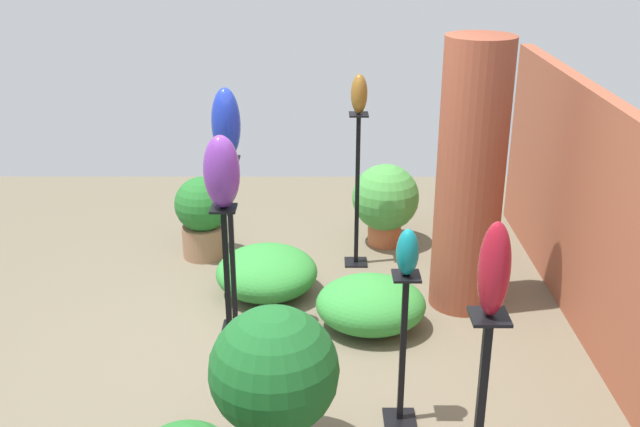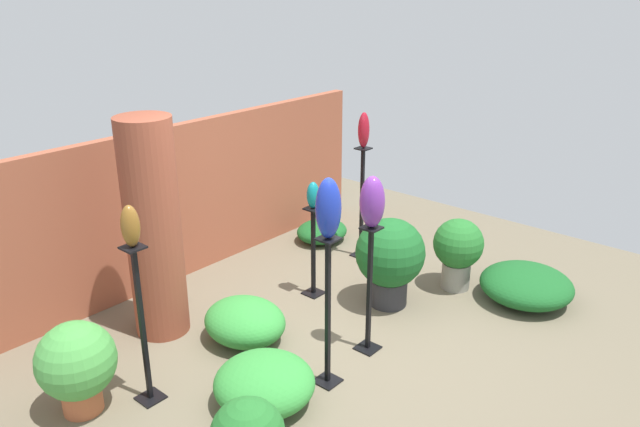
{
  "view_description": "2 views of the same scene",
  "coord_description": "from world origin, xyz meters",
  "px_view_note": "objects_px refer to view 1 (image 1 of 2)",
  "views": [
    {
      "loc": [
        4.4,
        0.3,
        2.91
      ],
      "look_at": [
        0.04,
        0.29,
        1.16
      ],
      "focal_mm": 42.0,
      "sensor_mm": 36.0,
      "label": 1
    },
    {
      "loc": [
        -3.93,
        -3.22,
        3.27
      ],
      "look_at": [
        0.13,
        0.3,
        1.19
      ],
      "focal_mm": 35.0,
      "sensor_mm": 36.0,
      "label": 2
    }
  ],
  "objects_px": {
    "brick_pillar": "(470,178)",
    "art_vase_bronze": "(359,94)",
    "art_vase_ruby": "(494,270)",
    "art_vase_cobalt": "(226,124)",
    "pedestal_teal": "(402,357)",
    "potted_plant_front_left": "(385,200)",
    "pedestal_violet": "(228,302)",
    "pedestal_bronze": "(357,197)",
    "pedestal_cobalt": "(232,254)",
    "art_vase_violet": "(222,172)",
    "potted_plant_walkway_edge": "(274,378)",
    "potted_plant_mid_right": "(203,214)",
    "art_vase_teal": "(407,252)"
  },
  "relations": [
    {
      "from": "pedestal_teal",
      "to": "potted_plant_mid_right",
      "type": "relative_size",
      "value": 1.34
    },
    {
      "from": "pedestal_bronze",
      "to": "pedestal_cobalt",
      "type": "distance_m",
      "value": 1.48
    },
    {
      "from": "pedestal_violet",
      "to": "potted_plant_mid_right",
      "type": "bearing_deg",
      "value": -166.59
    },
    {
      "from": "pedestal_cobalt",
      "to": "art_vase_violet",
      "type": "relative_size",
      "value": 2.9
    },
    {
      "from": "potted_plant_mid_right",
      "to": "pedestal_cobalt",
      "type": "bearing_deg",
      "value": 17.86
    },
    {
      "from": "pedestal_violet",
      "to": "pedestal_teal",
      "type": "bearing_deg",
      "value": 66.56
    },
    {
      "from": "pedestal_bronze",
      "to": "pedestal_cobalt",
      "type": "xyz_separation_m",
      "value": [
        1.13,
        -0.95,
        -0.01
      ]
    },
    {
      "from": "brick_pillar",
      "to": "pedestal_teal",
      "type": "height_order",
      "value": "brick_pillar"
    },
    {
      "from": "pedestal_violet",
      "to": "art_vase_bronze",
      "type": "relative_size",
      "value": 3.72
    },
    {
      "from": "brick_pillar",
      "to": "potted_plant_walkway_edge",
      "type": "height_order",
      "value": "brick_pillar"
    },
    {
      "from": "art_vase_cobalt",
      "to": "potted_plant_mid_right",
      "type": "relative_size",
      "value": 0.66
    },
    {
      "from": "pedestal_violet",
      "to": "potted_plant_walkway_edge",
      "type": "bearing_deg",
      "value": 22.76
    },
    {
      "from": "potted_plant_front_left",
      "to": "potted_plant_mid_right",
      "type": "height_order",
      "value": "potted_plant_front_left"
    },
    {
      "from": "pedestal_cobalt",
      "to": "art_vase_bronze",
      "type": "bearing_deg",
      "value": 139.7
    },
    {
      "from": "brick_pillar",
      "to": "art_vase_violet",
      "type": "height_order",
      "value": "brick_pillar"
    },
    {
      "from": "pedestal_cobalt",
      "to": "pedestal_teal",
      "type": "xyz_separation_m",
      "value": [
        1.1,
        1.13,
        -0.16
      ]
    },
    {
      "from": "pedestal_violet",
      "to": "potted_plant_front_left",
      "type": "bearing_deg",
      "value": 151.27
    },
    {
      "from": "brick_pillar",
      "to": "art_vase_teal",
      "type": "bearing_deg",
      "value": -22.91
    },
    {
      "from": "brick_pillar",
      "to": "pedestal_cobalt",
      "type": "bearing_deg",
      "value": -77.06
    },
    {
      "from": "pedestal_bronze",
      "to": "art_vase_ruby",
      "type": "xyz_separation_m",
      "value": [
        3.34,
        0.38,
        0.95
      ]
    },
    {
      "from": "pedestal_violet",
      "to": "art_vase_cobalt",
      "type": "distance_m",
      "value": 1.2
    },
    {
      "from": "potted_plant_mid_right",
      "to": "art_vase_cobalt",
      "type": "bearing_deg",
      "value": 17.86
    },
    {
      "from": "potted_plant_mid_right",
      "to": "pedestal_violet",
      "type": "bearing_deg",
      "value": 13.41
    },
    {
      "from": "pedestal_cobalt",
      "to": "art_vase_ruby",
      "type": "bearing_deg",
      "value": 31.1
    },
    {
      "from": "pedestal_violet",
      "to": "brick_pillar",
      "type": "bearing_deg",
      "value": 120.94
    },
    {
      "from": "art_vase_ruby",
      "to": "potted_plant_walkway_edge",
      "type": "height_order",
      "value": "art_vase_ruby"
    },
    {
      "from": "pedestal_teal",
      "to": "art_vase_bronze",
      "type": "bearing_deg",
      "value": -175.49
    },
    {
      "from": "art_vase_teal",
      "to": "potted_plant_mid_right",
      "type": "height_order",
      "value": "art_vase_teal"
    },
    {
      "from": "brick_pillar",
      "to": "art_vase_bronze",
      "type": "distance_m",
      "value": 1.19
    },
    {
      "from": "pedestal_teal",
      "to": "potted_plant_front_left",
      "type": "xyz_separation_m",
      "value": [
        -2.66,
        0.11,
        -0.02
      ]
    },
    {
      "from": "art_vase_ruby",
      "to": "art_vase_cobalt",
      "type": "bearing_deg",
      "value": -148.9
    },
    {
      "from": "pedestal_bronze",
      "to": "pedestal_violet",
      "type": "height_order",
      "value": "pedestal_bronze"
    },
    {
      "from": "art_vase_cobalt",
      "to": "art_vase_teal",
      "type": "relative_size",
      "value": 1.75
    },
    {
      "from": "pedestal_bronze",
      "to": "pedestal_cobalt",
      "type": "height_order",
      "value": "pedestal_bronze"
    },
    {
      "from": "pedestal_teal",
      "to": "art_vase_teal",
      "type": "xyz_separation_m",
      "value": [
        0.0,
        0.0,
        0.69
      ]
    },
    {
      "from": "art_vase_bronze",
      "to": "art_vase_violet",
      "type": "bearing_deg",
      "value": -27.5
    },
    {
      "from": "brick_pillar",
      "to": "art_vase_ruby",
      "type": "height_order",
      "value": "brick_pillar"
    },
    {
      "from": "art_vase_violet",
      "to": "potted_plant_front_left",
      "type": "bearing_deg",
      "value": 151.27
    },
    {
      "from": "pedestal_violet",
      "to": "art_vase_violet",
      "type": "height_order",
      "value": "art_vase_violet"
    },
    {
      "from": "art_vase_violet",
      "to": "pedestal_violet",
      "type": "bearing_deg",
      "value": 0.0
    },
    {
      "from": "art_vase_ruby",
      "to": "pedestal_violet",
      "type": "bearing_deg",
      "value": -140.81
    },
    {
      "from": "brick_pillar",
      "to": "potted_plant_walkway_edge",
      "type": "xyz_separation_m",
      "value": [
        1.86,
        -1.38,
        -0.51
      ]
    },
    {
      "from": "brick_pillar",
      "to": "pedestal_violet",
      "type": "bearing_deg",
      "value": -59.06
    },
    {
      "from": "pedestal_teal",
      "to": "potted_plant_front_left",
      "type": "distance_m",
      "value": 2.66
    },
    {
      "from": "potted_plant_walkway_edge",
      "to": "potted_plant_mid_right",
      "type": "bearing_deg",
      "value": -163.68
    },
    {
      "from": "pedestal_teal",
      "to": "potted_plant_mid_right",
      "type": "height_order",
      "value": "pedestal_teal"
    },
    {
      "from": "brick_pillar",
      "to": "potted_plant_front_left",
      "type": "height_order",
      "value": "brick_pillar"
    },
    {
      "from": "art_vase_cobalt",
      "to": "art_vase_violet",
      "type": "bearing_deg",
      "value": 3.79
    },
    {
      "from": "brick_pillar",
      "to": "pedestal_violet",
      "type": "distance_m",
      "value": 2.07
    },
    {
      "from": "pedestal_cobalt",
      "to": "potted_plant_walkway_edge",
      "type": "distance_m",
      "value": 1.5
    }
  ]
}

